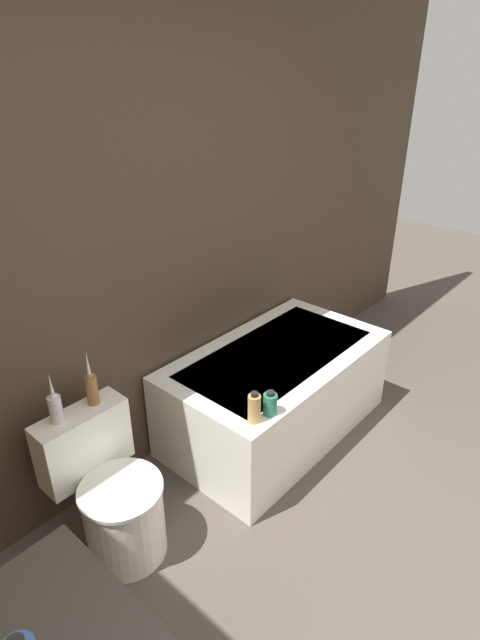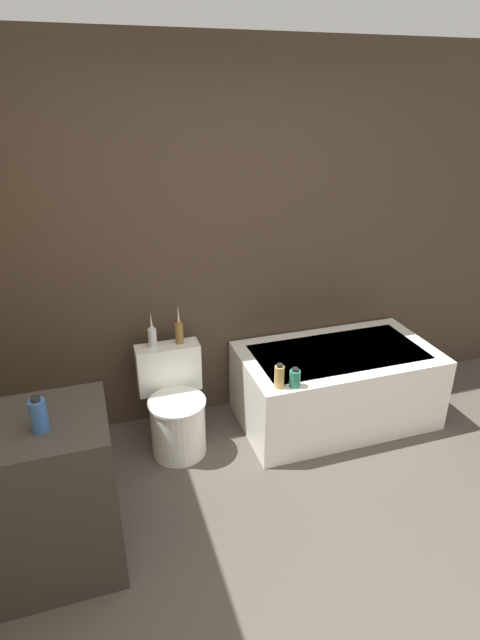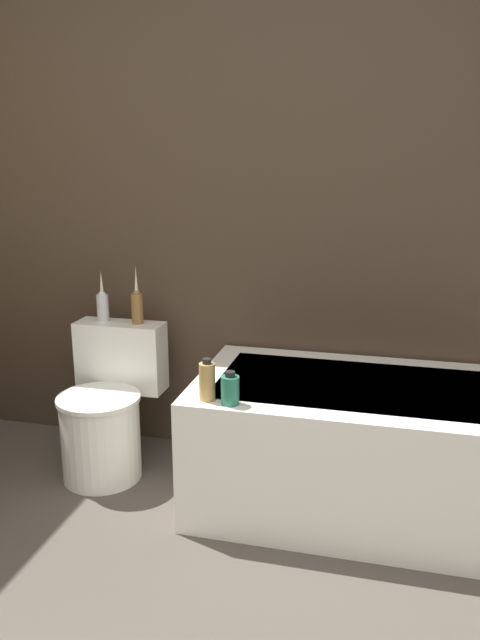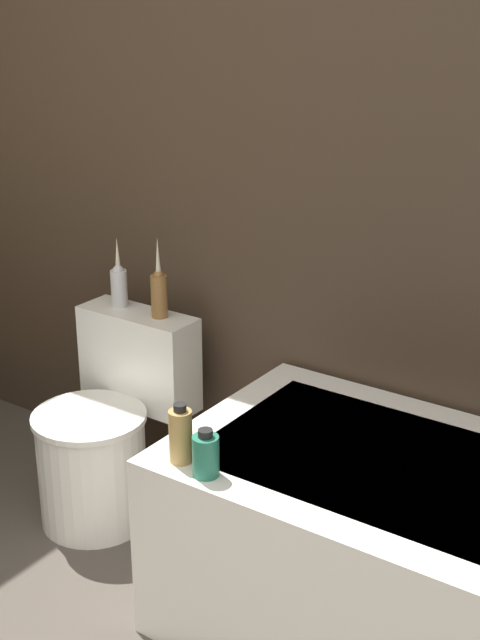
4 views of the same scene
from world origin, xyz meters
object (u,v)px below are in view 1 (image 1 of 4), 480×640
bathtub (276,391)px  shampoo_bottle_short (270,404)px  toilet (113,496)px  vase_gold (55,406)px  shampoo_bottle_tall (254,408)px  vase_silver (91,386)px

bathtub → shampoo_bottle_short: bearing=-146.0°
toilet → vase_gold: bearing=114.7°
shampoo_bottle_tall → vase_silver: bearing=133.5°
bathtub → vase_silver: 1.24m
toilet → shampoo_bottle_tall: shampoo_bottle_tall is taller
shampoo_bottle_tall → toilet: bearing=150.1°
toilet → shampoo_bottle_tall: 0.78m
vase_silver → shampoo_bottle_tall: bearing=-46.5°
shampoo_bottle_short → bathtub: bearing=34.0°
toilet → shampoo_bottle_short: (0.71, -0.37, 0.32)m
bathtub → vase_gold: size_ratio=5.64×
vase_gold → vase_silver: bearing=-1.0°
shampoo_bottle_tall → shampoo_bottle_short: (0.10, -0.02, -0.02)m
toilet → vase_silver: 0.53m
bathtub → toilet: bearing=178.0°
vase_gold → shampoo_bottle_short: (0.80, -0.57, -0.15)m
bathtub → shampoo_bottle_short: size_ratio=10.73×
toilet → vase_gold: size_ratio=2.76×
vase_gold → shampoo_bottle_tall: (0.70, -0.55, -0.13)m
bathtub → shampoo_bottle_tall: 0.75m
toilet → shampoo_bottle_short: shampoo_bottle_short is taller
shampoo_bottle_tall → shampoo_bottle_short: shampoo_bottle_tall is taller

